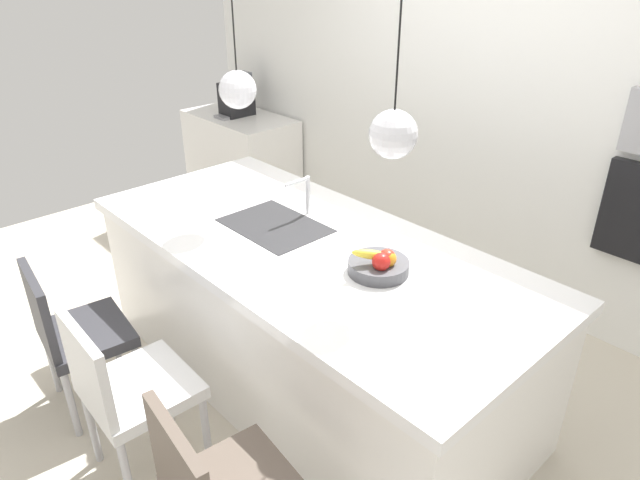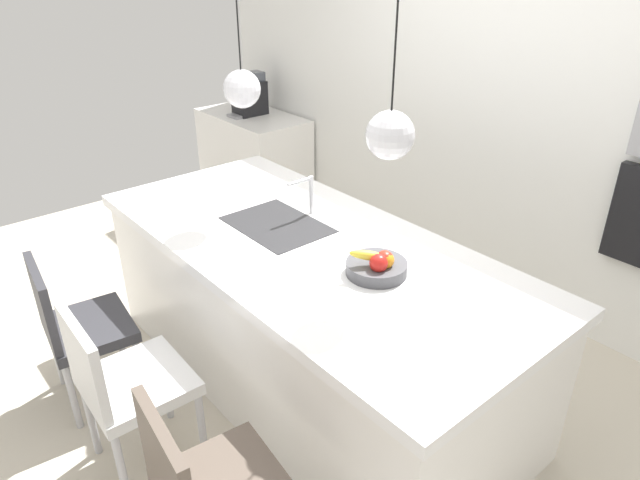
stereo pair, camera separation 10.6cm
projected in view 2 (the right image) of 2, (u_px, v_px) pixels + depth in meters
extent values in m
plane|color=beige|center=(309.00, 376.00, 3.31)|extent=(6.60, 6.60, 0.00)
cube|color=white|center=(506.00, 108.00, 3.65)|extent=(6.00, 0.10, 2.60)
cube|color=white|center=(308.00, 318.00, 3.12)|extent=(2.47, 1.08, 0.82)
cube|color=white|center=(307.00, 247.00, 2.91)|extent=(2.53, 1.14, 0.06)
cube|color=#2D2D30|center=(277.00, 225.00, 3.08)|extent=(0.56, 0.40, 0.02)
cylinder|color=silver|center=(311.00, 195.00, 3.16)|extent=(0.02, 0.02, 0.22)
cylinder|color=silver|center=(300.00, 181.00, 3.07)|extent=(0.02, 0.16, 0.02)
cylinder|color=#4C4C51|center=(376.00, 268.00, 2.61)|extent=(0.28, 0.28, 0.06)
sphere|color=#B22D1E|center=(385.00, 259.00, 2.55)|extent=(0.08, 0.08, 0.08)
sphere|color=red|center=(379.00, 263.00, 2.52)|extent=(0.08, 0.08, 0.08)
sphere|color=orange|center=(386.00, 260.00, 2.55)|extent=(0.08, 0.08, 0.08)
ellipsoid|color=yellow|center=(369.00, 256.00, 2.54)|extent=(0.15, 0.18, 0.08)
cube|color=white|center=(254.00, 157.00, 5.48)|extent=(1.10, 0.60, 0.82)
cube|color=black|center=(250.00, 98.00, 5.23)|extent=(0.20, 0.28, 0.30)
cube|color=gray|center=(235.00, 116.00, 5.20)|extent=(0.16, 0.08, 0.02)
cube|color=#4C515B|center=(256.00, 76.00, 5.19)|extent=(0.14, 0.11, 0.08)
cube|color=#333338|center=(90.00, 328.00, 3.00)|extent=(0.51, 0.46, 0.06)
cube|color=#333338|center=(43.00, 303.00, 2.80)|extent=(0.44, 0.09, 0.38)
cylinder|color=#B2B2B7|center=(141.00, 371.00, 3.04)|extent=(0.04, 0.04, 0.41)
cylinder|color=#B2B2B7|center=(119.00, 333.00, 3.34)|extent=(0.04, 0.04, 0.41)
cylinder|color=#B2B2B7|center=(73.00, 396.00, 2.87)|extent=(0.04, 0.04, 0.41)
cylinder|color=#B2B2B7|center=(57.00, 354.00, 3.17)|extent=(0.04, 0.04, 0.41)
cube|color=silver|center=(138.00, 383.00, 2.57)|extent=(0.47, 0.46, 0.06)
cube|color=silver|center=(83.00, 363.00, 2.36)|extent=(0.43, 0.05, 0.38)
cylinder|color=#B2B2B7|center=(202.00, 429.00, 2.65)|extent=(0.04, 0.04, 0.44)
cylinder|color=#B2B2B7|center=(166.00, 384.00, 2.93)|extent=(0.04, 0.04, 0.44)
cylinder|color=#B2B2B7|center=(122.00, 471.00, 2.44)|extent=(0.04, 0.04, 0.44)
cylinder|color=#B2B2B7|center=(91.00, 418.00, 2.72)|extent=(0.04, 0.04, 0.44)
cube|color=brown|center=(166.00, 469.00, 1.87)|extent=(0.42, 0.09, 0.40)
cylinder|color=#B2B2B7|center=(249.00, 477.00, 2.42)|extent=(0.04, 0.04, 0.44)
sphere|color=silver|center=(242.00, 89.00, 2.94)|extent=(0.20, 0.20, 0.20)
cylinder|color=black|center=(237.00, 6.00, 2.76)|extent=(0.01, 0.01, 0.60)
sphere|color=silver|center=(390.00, 135.00, 2.23)|extent=(0.20, 0.20, 0.20)
cylinder|color=black|center=(396.00, 28.00, 2.04)|extent=(0.01, 0.01, 0.60)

